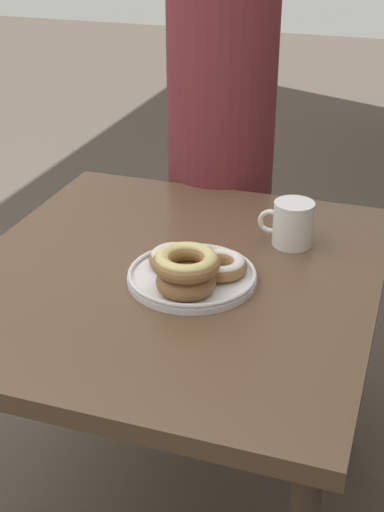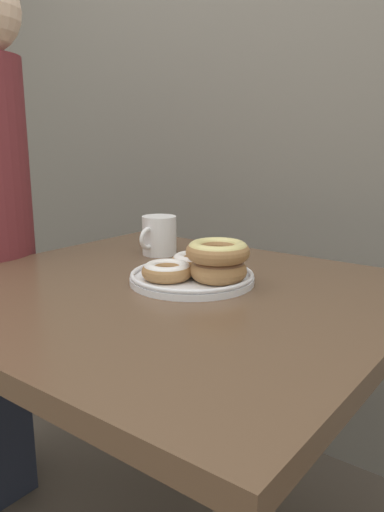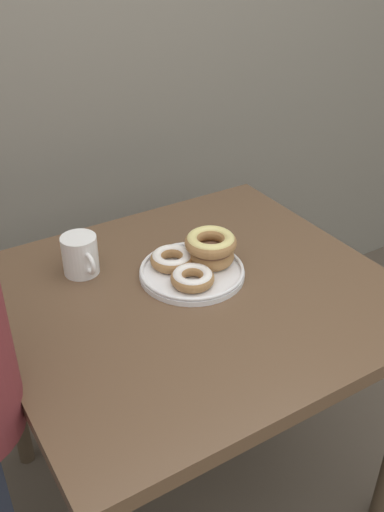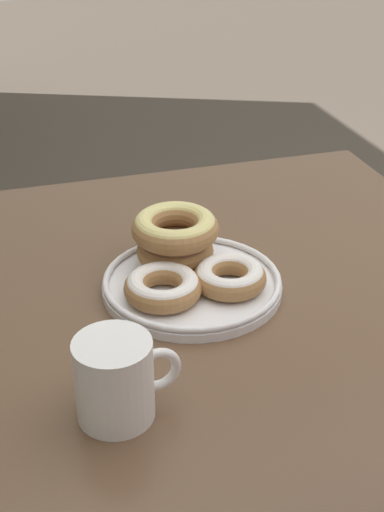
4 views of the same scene
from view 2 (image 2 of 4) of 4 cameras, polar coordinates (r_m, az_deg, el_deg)
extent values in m
cube|color=slate|center=(1.69, 14.57, 20.21)|extent=(8.00, 0.05, 2.60)
cube|color=brown|center=(1.08, -3.11, -4.47)|extent=(0.97, 0.89, 0.04)
cylinder|color=#473828|center=(1.76, -5.48, -10.87)|extent=(0.05, 0.05, 0.73)
cylinder|color=white|center=(1.10, 0.00, -2.68)|extent=(0.27, 0.27, 0.01)
torus|color=white|center=(1.10, 0.00, -2.08)|extent=(0.27, 0.27, 0.01)
torus|color=#9E7042|center=(1.07, 3.04, -1.67)|extent=(0.17, 0.17, 0.04)
torus|color=brown|center=(1.06, 3.05, -1.28)|extent=(0.15, 0.15, 0.03)
torus|color=#9E7042|center=(1.16, 0.37, -0.69)|extent=(0.13, 0.13, 0.03)
torus|color=white|center=(1.15, 0.37, -0.40)|extent=(0.12, 0.12, 0.03)
torus|color=#9E7042|center=(1.08, -2.95, -1.76)|extent=(0.15, 0.15, 0.03)
torus|color=white|center=(1.08, -2.96, -1.45)|extent=(0.14, 0.14, 0.03)
torus|color=#9E7042|center=(1.06, 2.97, 0.49)|extent=(0.17, 0.17, 0.04)
torus|color=#E0D17F|center=(1.06, 2.97, 0.85)|extent=(0.16, 0.16, 0.03)
cylinder|color=white|center=(1.36, -3.75, 2.38)|extent=(0.09, 0.09, 0.11)
cylinder|color=#382114|center=(1.36, -3.78, 4.32)|extent=(0.08, 0.08, 0.00)
torus|color=white|center=(1.32, -5.11, 2.01)|extent=(0.02, 0.06, 0.06)
camera|label=1|loc=(1.46, 67.31, 23.09)|focal=50.00mm
camera|label=3|loc=(1.40, -67.51, 27.52)|focal=40.00mm
camera|label=4|loc=(1.91, -17.73, 21.14)|focal=50.00mm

